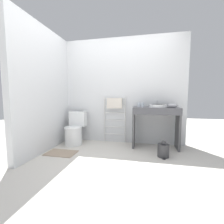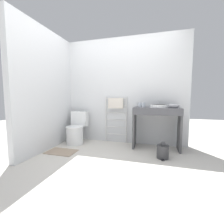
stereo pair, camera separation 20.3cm
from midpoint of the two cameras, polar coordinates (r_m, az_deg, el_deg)
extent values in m
plane|color=beige|center=(2.41, -4.73, -20.43)|extent=(12.00, 12.00, 0.00)
cube|color=silver|center=(3.53, 1.73, 7.92)|extent=(2.88, 0.12, 2.40)
cube|color=silver|center=(3.41, -24.45, 7.51)|extent=(0.12, 2.00, 2.40)
cylinder|color=white|center=(3.52, -16.13, -8.90)|extent=(0.37, 0.37, 0.38)
cylinder|color=white|center=(3.47, -16.22, -5.68)|extent=(0.39, 0.39, 0.02)
cube|color=white|center=(3.67, -14.42, -2.48)|extent=(0.39, 0.17, 0.34)
cylinder|color=silver|center=(3.65, -14.49, 0.29)|extent=(0.05, 0.05, 0.01)
cylinder|color=silver|center=(3.57, -4.52, -2.78)|extent=(0.02, 0.02, 1.08)
cylinder|color=silver|center=(3.46, 3.38, -3.03)|extent=(0.02, 0.02, 1.08)
cylinder|color=silver|center=(3.57, -0.62, -8.39)|extent=(0.50, 0.02, 0.02)
cylinder|color=silver|center=(3.54, -0.63, -5.74)|extent=(0.50, 0.02, 0.02)
cylinder|color=silver|center=(3.51, -0.63, -3.05)|extent=(0.50, 0.02, 0.02)
cylinder|color=silver|center=(3.48, -0.63, -0.32)|extent=(0.50, 0.02, 0.02)
cylinder|color=silver|center=(3.47, -0.64, 2.44)|extent=(0.50, 0.02, 0.02)
cylinder|color=silver|center=(3.47, -0.64, 5.22)|extent=(0.50, 0.02, 0.02)
cube|color=silver|center=(3.44, -0.74, 3.38)|extent=(0.35, 0.04, 0.24)
cube|color=#4C4C51|center=(3.19, 14.61, 1.43)|extent=(0.93, 0.45, 0.03)
cube|color=#4C4C51|center=(2.98, 14.76, -0.15)|extent=(0.93, 0.02, 0.10)
cube|color=#4C4C4F|center=(3.25, 6.55, -5.93)|extent=(0.04, 0.38, 0.82)
cube|color=#4C4C4F|center=(3.29, 22.21, -6.17)|extent=(0.04, 0.38, 0.82)
cylinder|color=white|center=(3.18, 15.41, 2.29)|extent=(0.35, 0.35, 0.06)
cylinder|color=silver|center=(3.18, 15.42, 2.79)|extent=(0.29, 0.29, 0.01)
cylinder|color=silver|center=(3.38, 15.23, 3.07)|extent=(0.02, 0.02, 0.13)
cylinder|color=silver|center=(3.33, 15.29, 3.96)|extent=(0.02, 0.09, 0.02)
cylinder|color=silver|center=(3.31, 8.51, 2.81)|extent=(0.07, 0.07, 0.09)
cylinder|color=silver|center=(3.29, 9.85, 2.78)|extent=(0.07, 0.07, 0.09)
cylinder|color=#B7B7BC|center=(3.19, 20.21, 2.29)|extent=(0.15, 0.08, 0.08)
cone|color=#9C9CA0|center=(3.21, 21.97, 2.24)|extent=(0.05, 0.07, 0.07)
cube|color=#B7B7BC|center=(3.27, 19.45, 2.39)|extent=(0.05, 0.08, 0.05)
cylinder|color=#333335|center=(2.86, 17.01, -13.86)|extent=(0.20, 0.20, 0.23)
sphere|color=#333335|center=(2.82, 17.09, -11.30)|extent=(0.09, 0.09, 0.09)
cube|color=black|center=(2.79, 17.16, -16.66)|extent=(0.05, 0.04, 0.02)
cube|color=gray|center=(3.13, -20.65, -14.41)|extent=(0.56, 0.36, 0.01)
camera|label=1|loc=(0.10, -91.91, -0.19)|focal=24.00mm
camera|label=2|loc=(0.10, 88.09, 0.19)|focal=24.00mm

